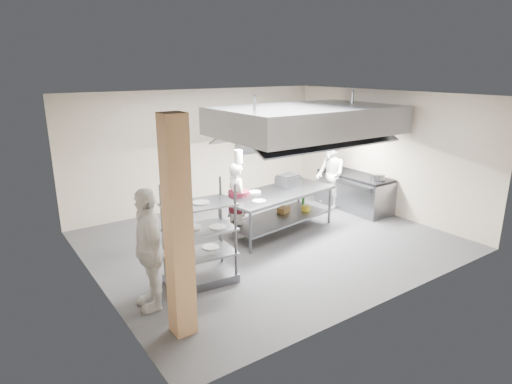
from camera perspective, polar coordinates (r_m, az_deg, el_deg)
floor at (r=9.08m, az=1.80°, el=-6.47°), size 7.00×7.00×0.00m
ceiling at (r=8.39m, az=1.99°, el=12.77°), size 7.00×7.00×0.00m
wall_back at (r=11.11m, az=-7.46°, el=5.71°), size 7.00×0.00×7.00m
wall_left at (r=7.16m, az=-21.17°, el=-1.17°), size 0.00×6.00×6.00m
wall_right at (r=11.03m, az=16.68°, el=5.09°), size 0.00×6.00×6.00m
column at (r=5.62m, az=-10.34°, el=-4.97°), size 0.30×0.30×3.00m
exhaust_hood at (r=9.58m, az=6.81°, el=9.50°), size 4.00×2.50×0.60m
hood_strip_a at (r=9.05m, az=2.44°, el=7.16°), size 1.60×0.12×0.04m
hood_strip_b at (r=10.23m, az=10.57°, el=7.97°), size 1.60×0.12×0.04m
wall_shelf at (r=11.90m, az=0.64°, el=6.55°), size 1.50×0.28×0.04m
island at (r=9.45m, az=2.90°, el=-2.62°), size 2.79×1.47×0.91m
island_worktop at (r=9.32m, az=2.94°, el=-0.15°), size 2.79×1.47×0.06m
island_undershelf at (r=9.50m, az=2.89°, el=-3.51°), size 2.56×1.33×0.04m
pass_rack at (r=7.13m, az=-7.56°, el=-5.69°), size 1.21×0.78×1.73m
cooking_range at (r=11.28m, az=12.93°, el=-0.06°), size 0.80×2.00×0.84m
range_top at (r=11.16m, az=13.07°, el=2.16°), size 0.78×1.96×0.06m
chef_head at (r=9.10m, az=-2.55°, el=-1.05°), size 0.41×0.60×1.61m
chef_line at (r=11.09m, az=9.83°, el=2.28°), size 0.94×1.04×1.75m
chef_plating at (r=6.55m, az=-14.13°, el=-7.38°), size 0.61×1.15×1.88m
griddle at (r=9.73m, az=4.30°, el=1.46°), size 0.55×0.46×0.24m
wicker_basket at (r=9.81m, az=3.70°, el=-2.36°), size 0.34×0.29×0.12m
stockpot at (r=10.65m, az=16.20°, el=1.87°), size 0.23×0.23×0.16m
plate_stack at (r=7.25m, az=-7.46°, el=-7.95°), size 0.28×0.28×0.05m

